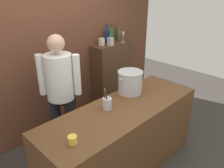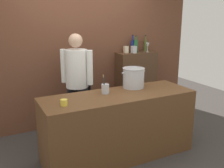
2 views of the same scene
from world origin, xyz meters
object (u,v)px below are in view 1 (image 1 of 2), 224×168
(utensil_crock, at_px, (107,103))
(butter_jar, at_px, (72,140))
(spice_tin_cream, at_px, (102,42))
(wine_bottle_olive, at_px, (119,34))
(wine_glass_tall, at_px, (123,35))
(chef, at_px, (61,89))
(wine_bottle_cobalt, at_px, (107,36))
(stockpot_large, at_px, (130,82))
(spice_tin_silver, at_px, (110,41))
(wine_bottle_green, at_px, (111,37))

(utensil_crock, bearing_deg, butter_jar, -161.01)
(utensil_crock, height_order, spice_tin_cream, spice_tin_cream)
(wine_bottle_olive, height_order, wine_glass_tall, wine_bottle_olive)
(wine_glass_tall, bearing_deg, spice_tin_cream, 167.23)
(utensil_crock, relative_size, spice_tin_cream, 2.12)
(wine_glass_tall, bearing_deg, chef, -168.11)
(wine_bottle_olive, bearing_deg, wine_bottle_cobalt, 178.93)
(wine_bottle_cobalt, distance_m, spice_tin_cream, 0.20)
(utensil_crock, bearing_deg, wine_glass_tall, 36.55)
(wine_bottle_olive, distance_m, wine_glass_tall, 0.16)
(stockpot_large, xyz_separation_m, wine_bottle_cobalt, (0.63, 1.07, 0.32))
(stockpot_large, relative_size, utensil_crock, 1.46)
(utensil_crock, relative_size, spice_tin_silver, 2.03)
(chef, xyz_separation_m, stockpot_large, (0.65, -0.60, 0.08))
(spice_tin_silver, bearing_deg, butter_jar, -144.06)
(wine_bottle_green, height_order, wine_bottle_cobalt, wine_bottle_cobalt)
(butter_jar, distance_m, spice_tin_silver, 2.12)
(wine_bottle_olive, bearing_deg, wine_glass_tall, -108.54)
(stockpot_large, relative_size, spice_tin_cream, 3.09)
(butter_jar, bearing_deg, wine_bottle_olive, 33.98)
(wine_bottle_olive, bearing_deg, spice_tin_silver, -156.66)
(wine_bottle_cobalt, bearing_deg, spice_tin_cream, -160.50)
(wine_glass_tall, distance_m, spice_tin_silver, 0.31)
(spice_tin_cream, bearing_deg, utensil_crock, -130.69)
(chef, distance_m, wine_glass_tall, 1.60)
(spice_tin_silver, relative_size, spice_tin_cream, 1.05)
(wine_bottle_olive, bearing_deg, wine_bottle_green, -161.69)
(butter_jar, relative_size, wine_bottle_cobalt, 0.26)
(wine_bottle_cobalt, relative_size, spice_tin_silver, 2.48)
(chef, distance_m, wine_bottle_green, 1.40)
(wine_bottle_olive, distance_m, spice_tin_cream, 0.47)
(stockpot_large, height_order, spice_tin_cream, spice_tin_cream)
(wine_bottle_cobalt, bearing_deg, wine_glass_tall, -34.01)
(stockpot_large, height_order, butter_jar, stockpot_large)
(butter_jar, xyz_separation_m, wine_glass_tall, (1.99, 1.23, 0.44))
(utensil_crock, height_order, butter_jar, utensil_crock)
(stockpot_large, distance_m, wine_bottle_cobalt, 1.29)
(wine_glass_tall, bearing_deg, wine_bottle_green, 164.67)
(chef, xyz_separation_m, wine_bottle_green, (1.29, 0.38, 0.41))
(wine_bottle_cobalt, xyz_separation_m, spice_tin_silver, (-0.07, -0.16, -0.05))
(utensil_crock, xyz_separation_m, wine_bottle_cobalt, (1.13, 1.16, 0.40))
(butter_jar, xyz_separation_m, spice_tin_silver, (1.69, 1.22, 0.38))
(utensil_crock, bearing_deg, wine_bottle_green, 43.25)
(stockpot_large, relative_size, wine_bottle_green, 1.24)
(wine_bottle_olive, xyz_separation_m, spice_tin_silver, (-0.35, -0.15, -0.05))
(wine_bottle_cobalt, relative_size, spice_tin_cream, 2.60)
(utensil_crock, xyz_separation_m, wine_bottle_olive, (1.41, 1.16, 0.39))
(wine_bottle_olive, xyz_separation_m, spice_tin_cream, (-0.46, -0.06, -0.05))
(stockpot_large, distance_m, wine_glass_tall, 1.30)
(wine_bottle_olive, bearing_deg, stockpot_large, -130.55)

